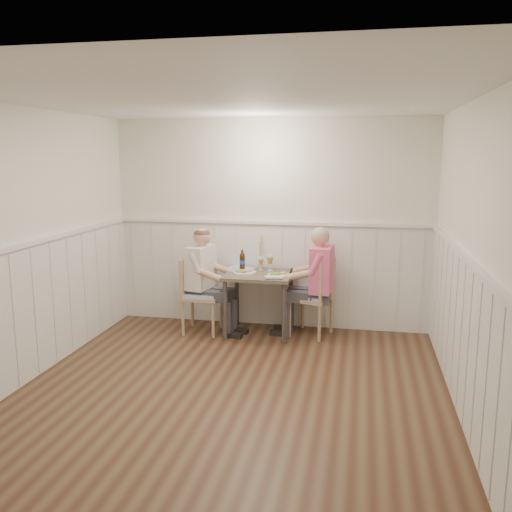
# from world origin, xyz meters

# --- Properties ---
(ground_plane) EXTENTS (4.50, 4.50, 0.00)m
(ground_plane) POSITION_xyz_m (0.00, 0.00, 0.00)
(ground_plane) COLOR #432718
(room_shell) EXTENTS (4.04, 4.54, 2.60)m
(room_shell) POSITION_xyz_m (0.00, 0.00, 1.52)
(room_shell) COLOR white
(room_shell) RESTS_ON ground
(wainscot) EXTENTS (4.00, 4.49, 1.34)m
(wainscot) POSITION_xyz_m (0.00, 0.69, 0.69)
(wainscot) COLOR white
(wainscot) RESTS_ON ground
(dining_table) EXTENTS (0.80, 0.70, 0.75)m
(dining_table) POSITION_xyz_m (-0.07, 1.84, 0.64)
(dining_table) COLOR #4C433B
(dining_table) RESTS_ON ground
(chair_right) EXTENTS (0.56, 0.56, 0.95)m
(chair_right) POSITION_xyz_m (0.61, 1.90, 0.51)
(chair_right) COLOR tan
(chair_right) RESTS_ON ground
(chair_left) EXTENTS (0.44, 0.44, 0.93)m
(chair_left) POSITION_xyz_m (-0.82, 1.76, 0.50)
(chair_left) COLOR tan
(chair_left) RESTS_ON ground
(man_in_pink) EXTENTS (0.65, 0.45, 1.35)m
(man_in_pink) POSITION_xyz_m (0.64, 1.87, 0.57)
(man_in_pink) COLOR #3F3F47
(man_in_pink) RESTS_ON ground
(diner_cream) EXTENTS (0.66, 0.47, 1.31)m
(diner_cream) POSITION_xyz_m (-0.75, 1.80, 0.55)
(diner_cream) COLOR #3F3F47
(diner_cream) RESTS_ON ground
(plate_man) EXTENTS (0.26, 0.26, 0.06)m
(plate_man) POSITION_xyz_m (0.17, 1.77, 0.77)
(plate_man) COLOR white
(plate_man) RESTS_ON dining_table
(plate_diner) EXTENTS (0.28, 0.28, 0.07)m
(plate_diner) POSITION_xyz_m (-0.26, 1.82, 0.77)
(plate_diner) COLOR white
(plate_diner) RESTS_ON dining_table
(beer_glass_a) EXTENTS (0.08, 0.08, 0.20)m
(beer_glass_a) POSITION_xyz_m (0.03, 2.02, 0.89)
(beer_glass_a) COLOR silver
(beer_glass_a) RESTS_ON dining_table
(beer_glass_b) EXTENTS (0.07, 0.07, 0.16)m
(beer_glass_b) POSITION_xyz_m (-0.09, 2.04, 0.86)
(beer_glass_b) COLOR silver
(beer_glass_b) RESTS_ON dining_table
(beer_bottle) EXTENTS (0.07, 0.07, 0.24)m
(beer_bottle) POSITION_xyz_m (-0.32, 2.04, 0.86)
(beer_bottle) COLOR black
(beer_bottle) RESTS_ON dining_table
(rolled_napkin) EXTENTS (0.21, 0.08, 0.04)m
(rolled_napkin) POSITION_xyz_m (0.16, 1.56, 0.77)
(rolled_napkin) COLOR white
(rolled_napkin) RESTS_ON dining_table
(grass_vase) EXTENTS (0.05, 0.05, 0.43)m
(grass_vase) POSITION_xyz_m (-0.13, 2.15, 0.94)
(grass_vase) COLOR silver
(grass_vase) RESTS_ON dining_table
(gingham_mat) EXTENTS (0.38, 0.34, 0.01)m
(gingham_mat) POSITION_xyz_m (-0.35, 2.08, 0.75)
(gingham_mat) COLOR #627CC3
(gingham_mat) RESTS_ON dining_table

